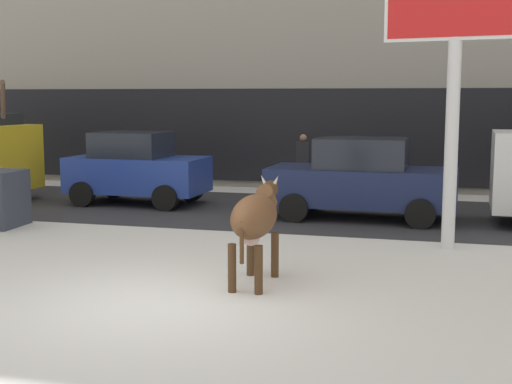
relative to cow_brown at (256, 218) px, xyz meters
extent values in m
plane|color=white|center=(-1.02, -1.30, -0.99)|extent=(120.00, 120.00, 0.00)
cube|color=#333338|center=(-1.02, 6.55, -0.99)|extent=(60.00, 5.60, 0.01)
cube|color=black|center=(-1.02, 10.67, 0.61)|extent=(43.12, 0.10, 2.80)
ellipsoid|color=brown|center=(0.00, -0.07, 0.03)|extent=(0.60, 1.40, 0.64)
cylinder|color=#472D19|center=(-0.19, 0.42, -0.64)|extent=(0.12, 0.12, 0.70)
cylinder|color=#472D19|center=(0.20, 0.42, -0.64)|extent=(0.12, 0.12, 0.70)
cylinder|color=#472D19|center=(-0.20, -0.56, -0.64)|extent=(0.12, 0.12, 0.70)
cylinder|color=#472D19|center=(0.19, -0.56, -0.64)|extent=(0.12, 0.12, 0.70)
cylinder|color=brown|center=(0.00, 0.68, 0.21)|extent=(0.26, 0.48, 0.44)
ellipsoid|color=#472D19|center=(0.00, 0.90, 0.31)|extent=(0.24, 0.44, 0.28)
cone|color=beige|center=(-0.11, 0.86, 0.47)|extent=(0.11, 0.06, 0.15)
cone|color=beige|center=(0.11, 0.86, 0.47)|extent=(0.11, 0.06, 0.15)
cylinder|color=#472D19|center=(0.00, -0.74, -0.22)|extent=(0.06, 0.06, 0.60)
ellipsoid|color=beige|center=(0.00, -0.25, -0.27)|extent=(0.24, 0.28, 0.20)
cylinder|color=silver|center=(2.79, 3.23, 0.91)|extent=(0.24, 0.24, 3.80)
cylinder|color=black|center=(-8.66, 7.05, -0.67)|extent=(0.65, 0.24, 0.64)
cube|color=#233D9E|center=(-4.95, 6.72, -0.22)|extent=(3.55, 1.80, 0.90)
cube|color=#1E232D|center=(-5.10, 6.72, 0.55)|extent=(1.84, 1.55, 0.64)
cylinder|color=black|center=(-3.79, 7.54, -0.67)|extent=(0.65, 0.24, 0.64)
cylinder|color=black|center=(-3.84, 5.84, -0.67)|extent=(0.65, 0.24, 0.64)
cylinder|color=black|center=(-6.06, 7.60, -0.67)|extent=(0.65, 0.24, 0.64)
cylinder|color=black|center=(-6.11, 5.90, -0.67)|extent=(0.65, 0.24, 0.64)
cube|color=#19234C|center=(0.89, 5.98, -0.25)|extent=(4.25, 1.88, 0.84)
cube|color=#1E232D|center=(0.89, 5.98, 0.51)|extent=(2.04, 1.60, 0.68)
cylinder|color=black|center=(2.28, 6.82, -0.67)|extent=(0.65, 0.24, 0.64)
cylinder|color=black|center=(2.23, 5.07, -0.67)|extent=(0.65, 0.24, 0.64)
cylinder|color=black|center=(-0.45, 6.90, -0.67)|extent=(0.65, 0.24, 0.64)
cylinder|color=black|center=(-0.50, 5.14, -0.67)|extent=(0.65, 0.24, 0.64)
cylinder|color=#282833|center=(-1.10, 9.23, -0.55)|extent=(0.24, 0.24, 0.88)
cube|color=#232328|center=(-1.10, 9.23, 0.21)|extent=(0.36, 0.22, 0.64)
sphere|color=#9E7051|center=(-1.10, 9.23, 0.64)|extent=(0.20, 0.20, 0.20)
cylinder|color=#4C3828|center=(-5.72, 2.22, 1.70)|extent=(0.82, 1.10, 0.77)
camera|label=1|loc=(2.62, -9.80, 1.77)|focal=48.98mm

